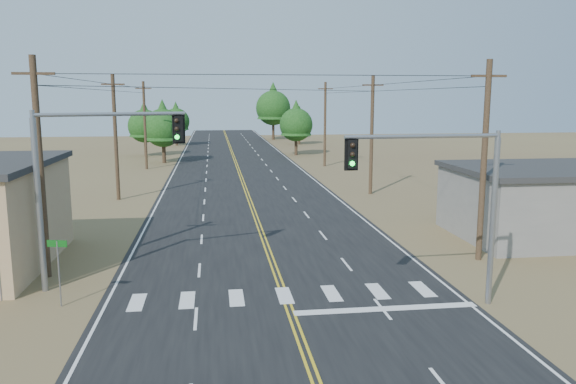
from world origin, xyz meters
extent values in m
cube|color=black|center=(0.00, 30.00, 0.01)|extent=(15.00, 200.00, 0.02)
cylinder|color=gray|center=(-11.50, 9.00, 0.75)|extent=(0.06, 0.06, 1.50)
cylinder|color=#4C3826|center=(-10.50, 12.00, 5.00)|extent=(0.30, 0.30, 10.00)
cube|color=#4C3826|center=(-10.50, 12.00, 9.20)|extent=(1.80, 0.12, 0.12)
cylinder|color=#4C3826|center=(-10.50, 32.00, 5.00)|extent=(0.30, 0.30, 10.00)
cube|color=#4C3826|center=(-10.50, 32.00, 9.20)|extent=(1.80, 0.12, 0.12)
cylinder|color=#4C3826|center=(-10.50, 52.00, 5.00)|extent=(0.30, 0.30, 10.00)
cube|color=#4C3826|center=(-10.50, 52.00, 9.20)|extent=(1.80, 0.12, 0.12)
cylinder|color=#4C3826|center=(10.50, 12.00, 5.00)|extent=(0.30, 0.30, 10.00)
cube|color=#4C3826|center=(10.50, 12.00, 9.20)|extent=(1.80, 0.12, 0.12)
cylinder|color=#4C3826|center=(10.50, 32.00, 5.00)|extent=(0.30, 0.30, 10.00)
cube|color=#4C3826|center=(10.50, 32.00, 9.20)|extent=(1.80, 0.12, 0.12)
cylinder|color=#4C3826|center=(10.50, 52.00, 5.00)|extent=(0.30, 0.30, 10.00)
cube|color=#4C3826|center=(10.50, 52.00, 9.20)|extent=(1.80, 0.12, 0.12)
cylinder|color=gray|center=(-10.08, 10.00, 3.68)|extent=(0.25, 0.25, 7.35)
cylinder|color=gray|center=(-10.08, 10.00, 7.35)|extent=(0.19, 0.19, 0.63)
cylinder|color=gray|center=(-7.07, 10.94, 7.46)|extent=(6.07, 2.04, 0.17)
cube|color=black|center=(-4.36, 11.79, 6.78)|extent=(0.45, 0.41, 1.16)
sphere|color=black|center=(-4.42, 11.61, 7.14)|extent=(0.21, 0.21, 0.21)
sphere|color=black|center=(-4.42, 11.61, 6.78)|extent=(0.21, 0.21, 0.21)
sphere|color=#0CE533|center=(-4.42, 11.61, 6.41)|extent=(0.21, 0.21, 0.21)
cylinder|color=gray|center=(8.00, 6.08, 3.32)|extent=(0.23, 0.23, 6.64)
cylinder|color=gray|center=(8.00, 6.08, 6.64)|extent=(0.17, 0.17, 0.57)
cylinder|color=gray|center=(4.97, 5.97, 6.74)|extent=(6.08, 0.37, 0.15)
cube|color=black|center=(2.21, 5.87, 6.12)|extent=(0.34, 0.30, 1.04)
sphere|color=black|center=(2.21, 5.70, 6.45)|extent=(0.19, 0.19, 0.19)
sphere|color=black|center=(2.21, 5.70, 6.12)|extent=(0.19, 0.19, 0.19)
sphere|color=#0CE533|center=(2.21, 5.70, 5.79)|extent=(0.19, 0.19, 0.19)
cylinder|color=gray|center=(-8.92, 8.00, 1.34)|extent=(0.06, 0.06, 2.67)
cube|color=#0B5313|center=(-8.92, 8.00, 2.56)|extent=(0.79, 0.20, 0.27)
cylinder|color=#3F2D1E|center=(-9.00, 58.07, 1.44)|extent=(0.48, 0.48, 2.89)
cone|color=#144012|center=(-9.00, 58.07, 5.46)|extent=(4.49, 4.49, 5.14)
sphere|color=#144012|center=(-9.00, 58.07, 4.41)|extent=(4.81, 4.81, 4.81)
cylinder|color=#3F2D1E|center=(-12.24, 66.69, 1.39)|extent=(0.39, 0.39, 2.78)
cone|color=#144012|center=(-12.24, 66.69, 5.26)|extent=(4.33, 4.33, 4.95)
sphere|color=#144012|center=(-12.24, 66.69, 4.25)|extent=(4.64, 4.64, 4.64)
cylinder|color=#3F2D1E|center=(-9.00, 84.30, 1.36)|extent=(0.42, 0.42, 2.72)
cone|color=#144012|center=(-9.00, 84.30, 5.13)|extent=(4.23, 4.23, 4.83)
sphere|color=#144012|center=(-9.00, 84.30, 4.15)|extent=(4.53, 4.53, 4.53)
cylinder|color=#3F2D1E|center=(9.00, 65.47, 1.42)|extent=(0.44, 0.44, 2.85)
cone|color=#144012|center=(9.00, 65.47, 5.37)|extent=(4.43, 4.43, 5.06)
sphere|color=#144012|center=(9.00, 65.47, 4.35)|extent=(4.74, 4.74, 4.74)
cylinder|color=#3F2D1E|center=(12.32, 83.97, 1.23)|extent=(0.41, 0.41, 2.46)
cone|color=#144012|center=(12.32, 83.97, 4.65)|extent=(3.83, 3.83, 4.37)
sphere|color=#144012|center=(12.32, 83.97, 3.76)|extent=(4.10, 4.10, 4.10)
cylinder|color=#3F2D1E|center=(9.00, 95.97, 2.02)|extent=(0.50, 0.50, 4.04)
cone|color=#144012|center=(9.00, 95.97, 7.64)|extent=(6.29, 6.29, 7.19)
sphere|color=#144012|center=(9.00, 95.97, 6.18)|extent=(6.74, 6.74, 6.74)
camera|label=1|loc=(-2.82, -14.15, 8.16)|focal=35.00mm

